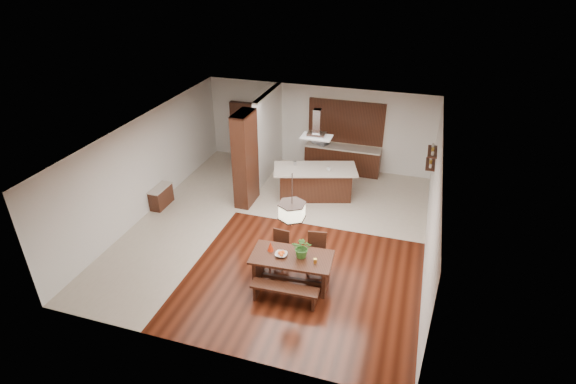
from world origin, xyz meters
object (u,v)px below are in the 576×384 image
(dining_chair_left, at_px, (278,250))
(pendant_lantern, at_px, (292,201))
(foliage_plant, at_px, (302,248))
(dining_chair_right, at_px, (316,254))
(microwave, at_px, (321,140))
(dining_table, at_px, (292,263))
(range_hood, at_px, (317,124))
(island_cup, at_px, (329,170))
(fruit_bowl, at_px, (281,255))
(dining_bench, at_px, (285,295))
(hallway_console, at_px, (161,197))
(kitchen_island, at_px, (315,182))

(dining_chair_left, distance_m, pendant_lantern, 1.92)
(foliage_plant, bearing_deg, dining_chair_left, 146.66)
(dining_chair_right, xyz_separation_m, microwave, (-1.28, 5.69, 0.59))
(dining_table, distance_m, range_hood, 4.61)
(dining_table, relative_size, dining_chair_left, 2.03)
(dining_table, bearing_deg, island_cup, 90.90)
(microwave, bearing_deg, pendant_lantern, -58.13)
(dining_chair_right, distance_m, fruit_bowl, 0.98)
(dining_table, bearing_deg, range_hood, 96.73)
(pendant_lantern, distance_m, microwave, 6.45)
(pendant_lantern, bearing_deg, dining_bench, -86.43)
(hallway_console, bearing_deg, foliage_plant, -23.61)
(dining_bench, distance_m, fruit_bowl, 0.90)
(dining_bench, distance_m, dining_chair_left, 1.35)
(dining_chair_right, height_order, island_cup, island_cup)
(dining_chair_left, xyz_separation_m, kitchen_island, (0.01, 3.63, 0.06))
(pendant_lantern, distance_m, fruit_bowl, 1.45)
(pendant_lantern, xyz_separation_m, microwave, (-0.85, 6.29, -1.14))
(hallway_console, xyz_separation_m, kitchen_island, (4.35, 1.89, 0.22))
(foliage_plant, bearing_deg, dining_table, -166.53)
(range_hood, xyz_separation_m, microwave, (-0.35, 2.12, -1.36))
(dining_bench, bearing_deg, dining_table, 93.57)
(hallway_console, xyz_separation_m, foliage_plant, (5.08, -2.22, 0.72))
(dining_table, relative_size, microwave, 3.52)
(range_hood, distance_m, microwave, 2.54)
(dining_table, height_order, dining_chair_left, dining_chair_left)
(foliage_plant, xyz_separation_m, island_cup, (-0.30, 4.00, 0.06))
(dining_chair_left, xyz_separation_m, microwave, (-0.34, 5.75, 0.63))
(dining_chair_left, relative_size, kitchen_island, 0.35)
(dining_chair_right, height_order, kitchen_island, kitchen_island)
(dining_table, height_order, dining_bench, dining_table)
(dining_table, relative_size, foliage_plant, 3.78)
(foliage_plant, relative_size, fruit_bowl, 1.82)
(fruit_bowl, height_order, microwave, microwave)
(dining_table, bearing_deg, microwave, 97.66)
(dining_bench, height_order, island_cup, island_cup)
(pendant_lantern, bearing_deg, island_cup, 90.90)
(dining_chair_right, bearing_deg, pendant_lantern, -134.74)
(dining_table, xyz_separation_m, range_hood, (-0.49, 4.17, 1.89))
(dining_table, height_order, foliage_plant, foliage_plant)
(hallway_console, height_order, pendant_lantern, pendant_lantern)
(foliage_plant, xyz_separation_m, kitchen_island, (-0.73, 4.11, -0.50))
(dining_bench, xyz_separation_m, dining_chair_left, (-0.54, 1.21, 0.26))
(dining_chair_left, xyz_separation_m, dining_chair_right, (0.93, 0.06, 0.03))
(island_cup, bearing_deg, microwave, 109.32)
(pendant_lantern, distance_m, island_cup, 4.22)
(hallway_console, xyz_separation_m, range_hood, (4.35, 1.90, 2.15))
(pendant_lantern, distance_m, kitchen_island, 4.53)
(dining_table, distance_m, dining_bench, 0.76)
(dining_table, distance_m, fruit_bowl, 0.34)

